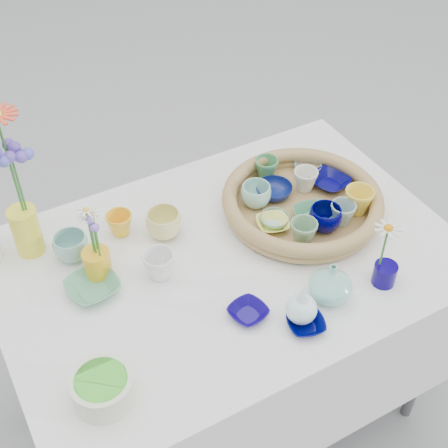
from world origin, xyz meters
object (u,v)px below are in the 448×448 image
display_table (227,403)px  wicker_tray (302,203)px  bud_vase_seafoam (331,282)px  tall_vase_yellow (27,231)px

display_table → wicker_tray: wicker_tray is taller
wicker_tray → bud_vase_seafoam: (-0.12, -0.31, 0.02)m
tall_vase_yellow → bud_vase_seafoam: bearing=-41.2°
display_table → wicker_tray: bearing=10.1°
wicker_tray → tall_vase_yellow: bearing=162.3°
display_table → wicker_tray: size_ratio=2.66×
wicker_tray → tall_vase_yellow: (-0.75, 0.24, 0.03)m
display_table → wicker_tray: 0.85m
display_table → tall_vase_yellow: bearing=148.3°
bud_vase_seafoam → tall_vase_yellow: 0.83m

